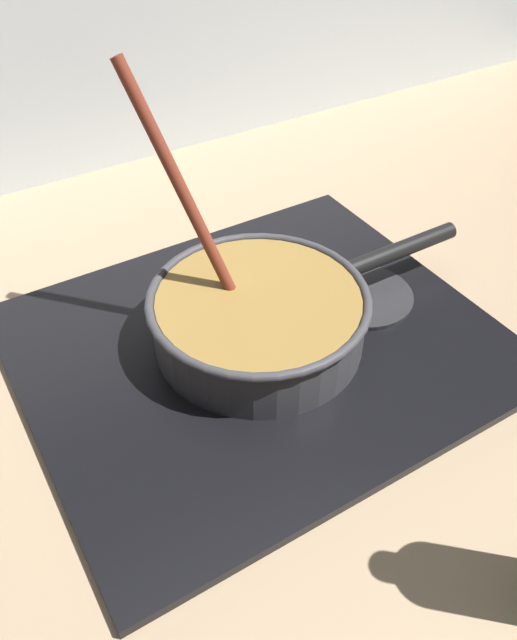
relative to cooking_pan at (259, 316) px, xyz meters
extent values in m
cube|color=#9E8466|center=(-0.02, -0.24, -0.07)|extent=(2.40, 1.60, 0.04)
cube|color=silver|center=(-0.02, 0.55, 0.22)|extent=(2.40, 0.02, 0.55)
cube|color=black|center=(0.00, 0.00, -0.05)|extent=(0.56, 0.48, 0.01)
torus|color=#592D0C|center=(0.00, 0.00, -0.04)|extent=(0.18, 0.18, 0.01)
cylinder|color=#262628|center=(0.16, 0.00, -0.04)|extent=(0.13, 0.13, 0.01)
cylinder|color=#38383D|center=(0.00, 0.00, -0.01)|extent=(0.25, 0.25, 0.07)
cylinder|color=olive|center=(0.00, 0.00, 0.00)|extent=(0.24, 0.24, 0.06)
torus|color=#38383D|center=(0.00, 0.00, 0.03)|extent=(0.26, 0.26, 0.01)
cylinder|color=black|center=(0.21, 0.00, 0.02)|extent=(0.18, 0.02, 0.02)
cylinder|color=beige|center=(0.00, -0.02, 0.02)|extent=(0.03, 0.03, 0.01)
cylinder|color=#E5CC7A|center=(-0.04, 0.04, 0.02)|extent=(0.04, 0.04, 0.01)
cylinder|color=#E5CC7A|center=(-0.07, -0.05, 0.02)|extent=(0.03, 0.03, 0.01)
cylinder|color=#EDD88C|center=(0.07, 0.03, 0.02)|extent=(0.04, 0.04, 0.01)
cylinder|color=#E5CC7A|center=(-0.02, 0.01, 0.02)|extent=(0.03, 0.03, 0.01)
cylinder|color=#EDD88C|center=(0.02, 0.05, 0.02)|extent=(0.03, 0.03, 0.01)
cylinder|color=maroon|center=(-0.05, 0.08, 0.15)|extent=(0.09, 0.12, 0.27)
cube|color=brown|center=(-0.02, 0.03, 0.01)|extent=(0.05, 0.05, 0.01)
camera|label=1|loc=(-0.30, -0.49, 0.50)|focal=35.84mm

